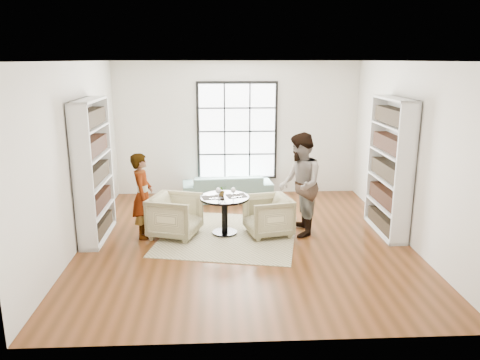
{
  "coord_description": "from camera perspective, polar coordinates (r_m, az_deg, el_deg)",
  "views": [
    {
      "loc": [
        -0.46,
        -7.54,
        3.03
      ],
      "look_at": [
        -0.06,
        0.4,
        0.97
      ],
      "focal_mm": 35.0,
      "sensor_mm": 36.0,
      "label": 1
    }
  ],
  "objects": [
    {
      "name": "wine_glass_left",
      "position": [
        8.03,
        -2.67,
        -1.33
      ],
      "size": [
        0.09,
        0.09,
        0.21
      ],
      "color": "silver",
      "rests_on": "pedestal_table"
    },
    {
      "name": "wine_glass_right",
      "position": [
        8.09,
        -0.83,
        -1.28
      ],
      "size": [
        0.09,
        0.09,
        0.19
      ],
      "color": "silver",
      "rests_on": "pedestal_table"
    },
    {
      "name": "armchair_right",
      "position": [
        8.29,
        3.43,
        -4.37
      ],
      "size": [
        0.91,
        0.89,
        0.7
      ],
      "primitive_type": "imported",
      "rotation": [
        0.0,
        0.0,
        -1.35
      ],
      "color": "tan",
      "rests_on": "ground"
    },
    {
      "name": "cutlery_right",
      "position": [
        8.25,
        -0.44,
        -1.87
      ],
      "size": [
        0.19,
        0.25,
        0.01
      ],
      "primitive_type": null,
      "rotation": [
        0.0,
        0.0,
        0.23
      ],
      "color": "silver",
      "rests_on": "placemat_right"
    },
    {
      "name": "person_right",
      "position": [
        8.21,
        7.31,
        -0.58
      ],
      "size": [
        0.7,
        0.89,
        1.82
      ],
      "primitive_type": "imported",
      "rotation": [
        0.0,
        0.0,
        -1.59
      ],
      "color": "gray",
      "rests_on": "ground"
    },
    {
      "name": "room_shell",
      "position": [
        8.29,
        0.38,
        2.17
      ],
      "size": [
        6.0,
        6.01,
        6.0
      ],
      "color": "silver",
      "rests_on": "ground"
    },
    {
      "name": "cutlery_left",
      "position": [
        8.17,
        -3.45,
        -2.05
      ],
      "size": [
        0.19,
        0.25,
        0.01
      ],
      "primitive_type": null,
      "rotation": [
        0.0,
        0.0,
        0.23
      ],
      "color": "silver",
      "rests_on": "placemat_left"
    },
    {
      "name": "rug",
      "position": [
        8.34,
        -1.4,
        -6.74
      ],
      "size": [
        2.73,
        2.73,
        0.01
      ],
      "primitive_type": "cube",
      "rotation": [
        0.0,
        0.0,
        -0.2
      ],
      "color": "tan",
      "rests_on": "ground"
    },
    {
      "name": "sofa",
      "position": [
        10.36,
        -1.55,
        -0.84
      ],
      "size": [
        2.01,
        0.93,
        0.57
      ],
      "primitive_type": "imported",
      "rotation": [
        0.0,
        0.0,
        3.23
      ],
      "color": "gray",
      "rests_on": "ground"
    },
    {
      "name": "armchair_left",
      "position": [
        8.29,
        -7.89,
        -4.34
      ],
      "size": [
        1.01,
        0.99,
        0.74
      ],
      "primitive_type": "imported",
      "rotation": [
        0.0,
        0.0,
        1.27
      ],
      "color": "tan",
      "rests_on": "ground"
    },
    {
      "name": "pedestal_table",
      "position": [
        8.26,
        -1.89,
        -3.29
      ],
      "size": [
        0.86,
        0.86,
        0.69
      ],
      "rotation": [
        0.0,
        0.0,
        0.23
      ],
      "color": "black",
      "rests_on": "ground"
    },
    {
      "name": "person_left",
      "position": [
        8.24,
        -11.8,
        -1.88
      ],
      "size": [
        0.37,
        0.55,
        1.49
      ],
      "primitive_type": "imported",
      "rotation": [
        0.0,
        0.0,
        1.6
      ],
      "color": "gray",
      "rests_on": "ground"
    },
    {
      "name": "placemat_left",
      "position": [
        8.17,
        -3.45,
        -2.1
      ],
      "size": [
        0.39,
        0.33,
        0.01
      ],
      "primitive_type": "cube",
      "rotation": [
        0.0,
        0.0,
        0.23
      ],
      "color": "black",
      "rests_on": "pedestal_table"
    },
    {
      "name": "ground",
      "position": [
        8.14,
        0.59,
        -7.33
      ],
      "size": [
        6.0,
        6.0,
        0.0
      ],
      "primitive_type": "plane",
      "color": "brown"
    },
    {
      "name": "flower_centerpiece",
      "position": [
        8.24,
        -2.21,
        -1.3
      ],
      "size": [
        0.19,
        0.17,
        0.19
      ],
      "primitive_type": "imported",
      "rotation": [
        0.0,
        0.0,
        0.17
      ],
      "color": "gray",
      "rests_on": "pedestal_table"
    },
    {
      "name": "placemat_right",
      "position": [
        8.25,
        -0.44,
        -1.91
      ],
      "size": [
        0.39,
        0.33,
        0.01
      ],
      "primitive_type": "cube",
      "rotation": [
        0.0,
        0.0,
        0.23
      ],
      "color": "black",
      "rests_on": "pedestal_table"
    }
  ]
}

